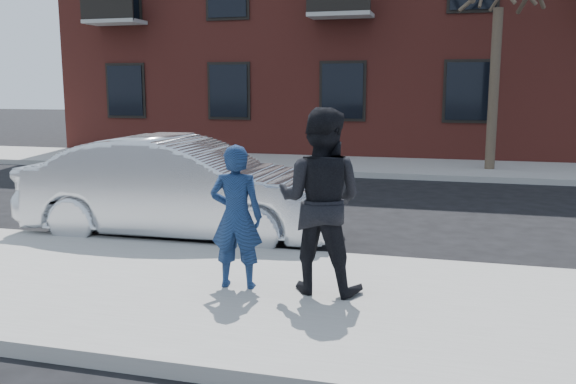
% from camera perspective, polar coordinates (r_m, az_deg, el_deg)
% --- Properties ---
extents(ground, '(100.00, 100.00, 0.00)m').
position_cam_1_polar(ground, '(7.47, -13.93, -8.65)').
color(ground, black).
rests_on(ground, ground).
extents(near_sidewalk, '(50.00, 3.50, 0.15)m').
position_cam_1_polar(near_sidewalk, '(7.24, -14.92, -8.66)').
color(near_sidewalk, gray).
rests_on(near_sidewalk, ground).
extents(near_curb, '(50.00, 0.10, 0.15)m').
position_cam_1_polar(near_curb, '(8.77, -9.03, -5.20)').
color(near_curb, '#999691').
rests_on(near_curb, ground).
extents(far_sidewalk, '(50.00, 3.50, 0.15)m').
position_cam_1_polar(far_sidewalk, '(17.91, 3.74, 2.55)').
color(far_sidewalk, gray).
rests_on(far_sidewalk, ground).
extents(far_curb, '(50.00, 0.10, 0.15)m').
position_cam_1_polar(far_curb, '(16.16, 2.47, 1.78)').
color(far_curb, '#999691').
rests_on(far_curb, ground).
extents(silver_sedan, '(4.88, 1.88, 1.59)m').
position_cam_1_polar(silver_sedan, '(9.48, -9.89, 0.34)').
color(silver_sedan, '#B7BABF').
rests_on(silver_sedan, ground).
extents(man_hoodie, '(0.61, 0.50, 1.58)m').
position_cam_1_polar(man_hoodie, '(6.63, -4.86, -2.32)').
color(man_hoodie, navy).
rests_on(man_hoodie, near_sidewalk).
extents(man_peacoat, '(1.01, 0.82, 1.97)m').
position_cam_1_polar(man_peacoat, '(6.46, 3.05, -0.84)').
color(man_peacoat, black).
rests_on(man_peacoat, near_sidewalk).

